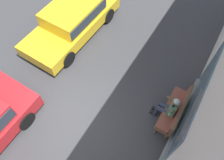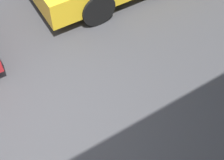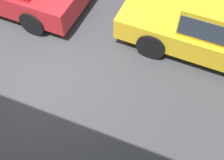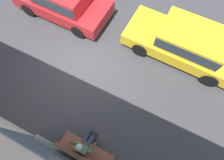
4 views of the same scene
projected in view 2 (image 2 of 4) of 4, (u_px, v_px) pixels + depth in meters
name	position (u px, v px, depth m)	size (l,w,h in m)	color
ground_plane	(41.00, 130.00, 4.96)	(60.00, 60.00, 0.00)	#38383A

